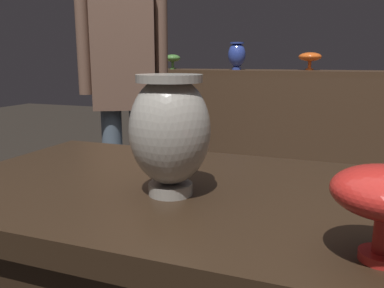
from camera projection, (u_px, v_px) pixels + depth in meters
The scene contains 6 objects.
back_display_shelf at pixel (304, 139), 2.91m from camera, with size 2.60×0.40×0.99m.
vase_centerpiece at pixel (170, 130), 0.78m from camera, with size 0.16×0.16×0.24m.
shelf_vase_left at pixel (237, 55), 2.96m from camera, with size 0.13×0.13×0.20m.
shelf_vase_center at pixel (310, 57), 2.86m from camera, with size 0.16×0.16×0.13m.
shelf_vase_far_left at pixel (173, 59), 3.15m from camera, with size 0.12×0.12×0.11m.
visitor_near_left at pixel (124, 80), 2.12m from camera, with size 0.42×0.31×1.63m.
Camera 1 is at (0.24, -0.76, 1.07)m, focal length 37.31 mm.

